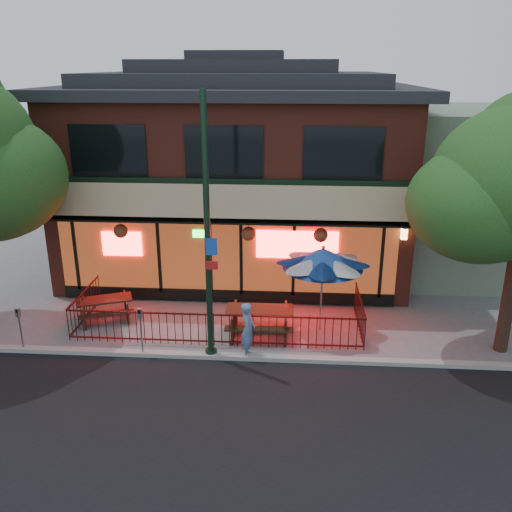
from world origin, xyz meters
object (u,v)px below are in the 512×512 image
at_px(parking_meter_near, 141,324).
at_px(patio_umbrella, 323,258).
at_px(picnic_table_left, 105,306).
at_px(parking_meter_far, 19,322).
at_px(pedestrian, 248,330).
at_px(street_light, 208,247).
at_px(picnic_table_right, 260,318).

bearing_deg(parking_meter_near, patio_umbrella, 21.05).
xyz_separation_m(picnic_table_left, parking_meter_far, (-1.64, -2.09, 0.42)).
relative_size(picnic_table_left, parking_meter_near, 1.42).
xyz_separation_m(pedestrian, parking_meter_near, (-2.88, -0.13, 0.16)).
relative_size(patio_umbrella, pedestrian, 1.68).
height_order(street_light, picnic_table_left, street_light).
relative_size(picnic_table_right, parking_meter_far, 1.51).
bearing_deg(parking_meter_near, street_light, 2.36).
height_order(street_light, pedestrian, street_light).
relative_size(street_light, parking_meter_near, 4.99).
relative_size(picnic_table_left, parking_meter_far, 1.53).
height_order(picnic_table_left, picnic_table_right, picnic_table_right).
xyz_separation_m(picnic_table_right, parking_meter_near, (-3.12, -1.42, 0.40)).
bearing_deg(picnic_table_right, picnic_table_left, 172.06).
bearing_deg(parking_meter_near, picnic_table_right, 24.42).
distance_m(patio_umbrella, pedestrian, 3.06).
bearing_deg(parking_meter_far, street_light, 0.85).
relative_size(street_light, picnic_table_right, 3.55).
bearing_deg(parking_meter_far, patio_umbrella, 12.85).
distance_m(street_light, picnic_table_right, 3.18).
distance_m(picnic_table_left, patio_umbrella, 6.87).
relative_size(street_light, patio_umbrella, 2.64).
relative_size(patio_umbrella, parking_meter_near, 1.89).
xyz_separation_m(picnic_table_left, parking_meter_near, (1.73, -2.09, 0.49)).
bearing_deg(picnic_table_left, patio_umbrella, -1.78).
distance_m(picnic_table_right, parking_meter_near, 3.45).
xyz_separation_m(picnic_table_right, pedestrian, (-0.24, -1.29, 0.24)).
height_order(picnic_table_right, pedestrian, pedestrian).
bearing_deg(parking_meter_near, parking_meter_far, 180.00).
bearing_deg(pedestrian, picnic_table_left, 66.92).
bearing_deg(picnic_table_left, street_light, -29.22).
bearing_deg(pedestrian, parking_meter_far, 91.16).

